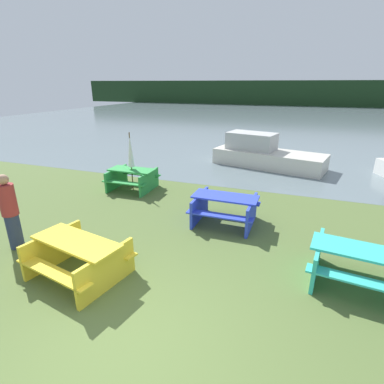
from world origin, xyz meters
The scene contains 10 objects.
ground_plane centered at (0.00, 0.00, 0.00)m, with size 60.00×60.00×0.00m, color #516633.
water centered at (0.00, 32.41, 0.00)m, with size 60.00×50.00×0.00m.
far_treeline centered at (0.00, 52.41, 2.00)m, with size 80.00×1.60×4.00m.
picnic_table_yellow centered at (-1.72, 1.26, 0.47)m, with size 2.03×1.70×0.78m.
picnic_table_teal centered at (3.39, 2.79, 0.46)m, with size 2.03×1.60×0.75m.
picnic_table_blue centered at (0.34, 4.53, 0.47)m, with size 1.70×1.38×0.78m.
picnic_table_green centered at (-3.40, 6.07, 0.44)m, with size 1.61×1.41×0.74m.
umbrella_white centered at (-3.40, 6.07, 1.41)m, with size 0.22×0.22×2.02m.
boat centered at (0.54, 10.96, 0.53)m, with size 5.10×2.77×1.45m.
person centered at (-3.82, 1.65, 0.88)m, with size 0.35×0.35×1.75m.
Camera 1 is at (2.05, -2.66, 3.57)m, focal length 28.00 mm.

